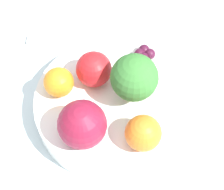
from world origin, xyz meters
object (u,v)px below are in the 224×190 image
apple_green (94,69)px  grape_cluster (144,54)px  bowl (112,105)px  broccoli (134,78)px  apple_red (82,125)px  orange_back (59,82)px  spoon (48,41)px  orange_front (143,133)px

apple_green → grape_cluster: apple_green is taller
bowl → broccoli: size_ratio=2.78×
apple_red → orange_back: (-0.04, 0.07, -0.01)m
bowl → spoon: (-0.12, 0.12, -0.02)m
orange_back → spoon: size_ratio=0.61×
orange_front → broccoli: bearing=103.0°
broccoli → apple_green: (-0.06, 0.02, -0.02)m
orange_front → spoon: bearing=131.0°
apple_red → orange_back: bearing=121.4°
apple_red → apple_green: (0.00, 0.09, -0.01)m
apple_red → spoon: apple_red is taller
grape_cluster → apple_green: bearing=-146.8°
orange_back → bowl: bearing=-6.3°
apple_red → spoon: size_ratio=0.92×
apple_green → orange_back: size_ratio=1.20×
apple_green → spoon: size_ratio=0.73×
orange_back → spoon: orange_back is taller
apple_red → orange_back: size_ratio=1.50×
orange_front → spoon: size_ratio=0.69×
grape_cluster → spoon: size_ratio=0.46×
orange_back → broccoli: bearing=-1.2°
bowl → grape_cluster: 0.09m
broccoli → orange_front: broccoli is taller
bowl → apple_green: bearing=132.1°
apple_red → orange_front: bearing=-1.5°
broccoli → orange_back: (-0.10, 0.00, -0.03)m
bowl → apple_red: 0.08m
bowl → orange_back: orange_back is taller
apple_red → apple_green: size_ratio=1.25×
orange_front → apple_red: bearing=178.5°
bowl → orange_back: size_ratio=5.24×
orange_front → orange_back: (-0.12, 0.07, -0.00)m
orange_front → grape_cluster: (-0.00, 0.14, -0.02)m
orange_back → spoon: bearing=110.4°
spoon → broccoli: bearing=-39.1°
orange_back → grape_cluster: size_ratio=1.32×
apple_green → orange_front: (0.07, -0.09, -0.00)m
orange_back → apple_green: bearing=26.0°
bowl → broccoli: broccoli is taller
grape_cluster → bowl: bearing=-118.8°
bowl → spoon: bearing=133.3°
orange_back → grape_cluster: (0.12, 0.07, -0.01)m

